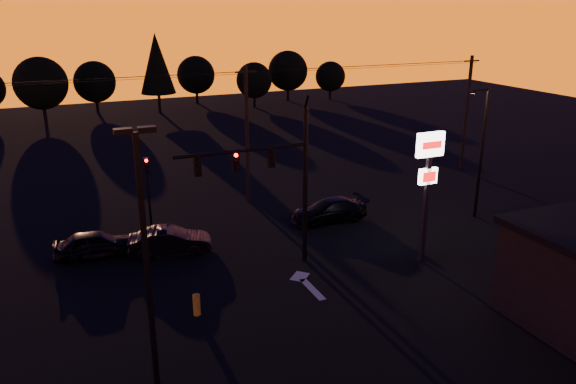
{
  "coord_description": "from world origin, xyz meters",
  "views": [
    {
      "loc": [
        -9.88,
        -20.0,
        12.64
      ],
      "look_at": [
        1.0,
        5.0,
        3.5
      ],
      "focal_mm": 35.0,
      "sensor_mm": 36.0,
      "label": 1
    }
  ],
  "objects_px": {
    "streetlight": "(481,148)",
    "car_left": "(96,244)",
    "traffic_signal_mast": "(275,173)",
    "suv_parked": "(576,276)",
    "secondary_signal": "(148,183)",
    "pylon_sign": "(428,170)",
    "parking_lot_light": "(145,246)",
    "car_right": "(329,210)",
    "bollard": "(197,305)",
    "car_mid": "(170,241)"
  },
  "relations": [
    {
      "from": "traffic_signal_mast",
      "to": "car_mid",
      "type": "height_order",
      "value": "traffic_signal_mast"
    },
    {
      "from": "car_left",
      "to": "car_mid",
      "type": "distance_m",
      "value": 3.82
    },
    {
      "from": "car_left",
      "to": "bollard",
      "type": "bearing_deg",
      "value": -152.84
    },
    {
      "from": "traffic_signal_mast",
      "to": "suv_parked",
      "type": "relative_size",
      "value": 1.68
    },
    {
      "from": "streetlight",
      "to": "car_left",
      "type": "relative_size",
      "value": 1.89
    },
    {
      "from": "parking_lot_light",
      "to": "car_right",
      "type": "distance_m",
      "value": 17.74
    },
    {
      "from": "car_right",
      "to": "suv_parked",
      "type": "xyz_separation_m",
      "value": [
        6.44,
        -12.35,
        0.02
      ]
    },
    {
      "from": "streetlight",
      "to": "parking_lot_light",
      "type": "bearing_deg",
      "value": -158.35
    },
    {
      "from": "secondary_signal",
      "to": "car_left",
      "type": "height_order",
      "value": "secondary_signal"
    },
    {
      "from": "streetlight",
      "to": "suv_parked",
      "type": "height_order",
      "value": "streetlight"
    },
    {
      "from": "traffic_signal_mast",
      "to": "car_left",
      "type": "distance_m",
      "value": 10.4
    },
    {
      "from": "bollard",
      "to": "car_left",
      "type": "relative_size",
      "value": 0.22
    },
    {
      "from": "parking_lot_light",
      "to": "bollard",
      "type": "height_order",
      "value": "parking_lot_light"
    },
    {
      "from": "car_mid",
      "to": "suv_parked",
      "type": "bearing_deg",
      "value": -112.58
    },
    {
      "from": "secondary_signal",
      "to": "streetlight",
      "type": "distance_m",
      "value": 19.89
    },
    {
      "from": "pylon_sign",
      "to": "streetlight",
      "type": "xyz_separation_m",
      "value": [
        6.91,
        4.0,
        -0.49
      ]
    },
    {
      "from": "traffic_signal_mast",
      "to": "suv_parked",
      "type": "bearing_deg",
      "value": -33.81
    },
    {
      "from": "car_right",
      "to": "suv_parked",
      "type": "relative_size",
      "value": 0.93
    },
    {
      "from": "car_mid",
      "to": "traffic_signal_mast",
      "type": "bearing_deg",
      "value": -115.66
    },
    {
      "from": "secondary_signal",
      "to": "parking_lot_light",
      "type": "distance_m",
      "value": 14.9
    },
    {
      "from": "secondary_signal",
      "to": "bollard",
      "type": "distance_m",
      "value": 10.81
    },
    {
      "from": "parking_lot_light",
      "to": "suv_parked",
      "type": "relative_size",
      "value": 1.79
    },
    {
      "from": "car_mid",
      "to": "suv_parked",
      "type": "relative_size",
      "value": 0.85
    },
    {
      "from": "streetlight",
      "to": "car_right",
      "type": "bearing_deg",
      "value": 161.21
    },
    {
      "from": "streetlight",
      "to": "car_right",
      "type": "xyz_separation_m",
      "value": [
        -8.66,
        2.95,
        -3.74
      ]
    },
    {
      "from": "traffic_signal_mast",
      "to": "car_mid",
      "type": "bearing_deg",
      "value": 141.84
    },
    {
      "from": "pylon_sign",
      "to": "bollard",
      "type": "relative_size",
      "value": 7.14
    },
    {
      "from": "traffic_signal_mast",
      "to": "car_left",
      "type": "relative_size",
      "value": 2.02
    },
    {
      "from": "secondary_signal",
      "to": "car_left",
      "type": "xyz_separation_m",
      "value": [
        -3.36,
        -2.78,
        -2.14
      ]
    },
    {
      "from": "traffic_signal_mast",
      "to": "parking_lot_light",
      "type": "relative_size",
      "value": 0.94
    },
    {
      "from": "pylon_sign",
      "to": "car_left",
      "type": "xyz_separation_m",
      "value": [
        -15.36,
        7.21,
        -4.19
      ]
    },
    {
      "from": "traffic_signal_mast",
      "to": "streetlight",
      "type": "height_order",
      "value": "traffic_signal_mast"
    },
    {
      "from": "traffic_signal_mast",
      "to": "parking_lot_light",
      "type": "distance_m",
      "value": 10.19
    },
    {
      "from": "bollard",
      "to": "car_right",
      "type": "bearing_deg",
      "value": 36.17
    },
    {
      "from": "traffic_signal_mast",
      "to": "bollard",
      "type": "height_order",
      "value": "traffic_signal_mast"
    },
    {
      "from": "traffic_signal_mast",
      "to": "bollard",
      "type": "distance_m",
      "value": 7.31
    },
    {
      "from": "parking_lot_light",
      "to": "car_left",
      "type": "relative_size",
      "value": 2.15
    },
    {
      "from": "pylon_sign",
      "to": "car_mid",
      "type": "xyz_separation_m",
      "value": [
        -11.7,
        6.11,
        -4.2
      ]
    },
    {
      "from": "secondary_signal",
      "to": "car_right",
      "type": "height_order",
      "value": "secondary_signal"
    },
    {
      "from": "streetlight",
      "to": "bollard",
      "type": "height_order",
      "value": "streetlight"
    },
    {
      "from": "car_right",
      "to": "parking_lot_light",
      "type": "bearing_deg",
      "value": -46.4
    },
    {
      "from": "streetlight",
      "to": "car_left",
      "type": "distance_m",
      "value": 22.8
    },
    {
      "from": "car_right",
      "to": "suv_parked",
      "type": "distance_m",
      "value": 13.93
    },
    {
      "from": "pylon_sign",
      "to": "car_left",
      "type": "bearing_deg",
      "value": 154.86
    },
    {
      "from": "car_left",
      "to": "car_mid",
      "type": "height_order",
      "value": "car_left"
    },
    {
      "from": "car_right",
      "to": "car_mid",
      "type": "bearing_deg",
      "value": -83.5
    },
    {
      "from": "secondary_signal",
      "to": "car_right",
      "type": "xyz_separation_m",
      "value": [
        10.25,
        -3.04,
        -2.18
      ]
    },
    {
      "from": "pylon_sign",
      "to": "bollard",
      "type": "height_order",
      "value": "pylon_sign"
    },
    {
      "from": "secondary_signal",
      "to": "pylon_sign",
      "type": "distance_m",
      "value": 15.75
    },
    {
      "from": "traffic_signal_mast",
      "to": "suv_parked",
      "type": "xyz_separation_m",
      "value": [
        11.79,
        -7.9,
        -4.23
      ]
    }
  ]
}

